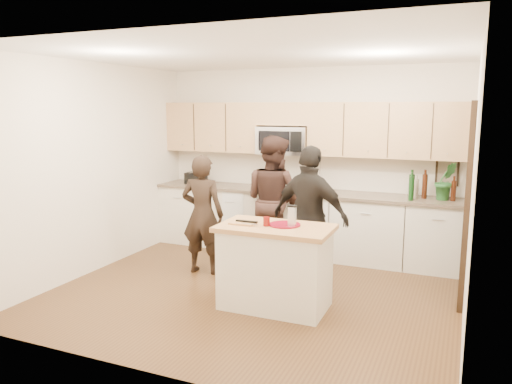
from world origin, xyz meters
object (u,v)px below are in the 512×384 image
at_px(woman_left, 203,215).
at_px(island, 275,266).
at_px(woman_right, 310,217).
at_px(toaster, 196,178).
at_px(woman_center, 273,200).

bearing_deg(woman_left, island, 143.19).
bearing_deg(woman_right, woman_left, 16.23).
relative_size(toaster, woman_left, 0.20).
distance_m(island, woman_left, 1.49).
xyz_separation_m(toaster, woman_right, (2.26, -1.25, -0.18)).
relative_size(island, woman_right, 0.71).
height_order(island, woman_right, woman_right).
height_order(toaster, woman_right, woman_right).
bearing_deg(woman_center, woman_left, 68.33).
relative_size(toaster, woman_right, 0.18).
xyz_separation_m(island, toaster, (-2.11, 2.00, 0.57)).
bearing_deg(island, woman_right, 78.01).
distance_m(toaster, woman_left, 1.56).
bearing_deg(woman_left, toaster, -64.79).
height_order(toaster, woman_left, woman_left).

